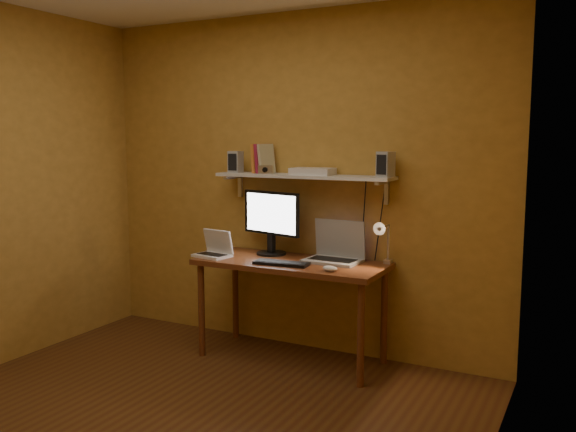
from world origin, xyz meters
The scene contains 14 objects.
room centered at (0.00, 0.00, 1.30)m, with size 3.44×3.24×2.64m.
desk centered at (0.14, 1.28, 0.66)m, with size 1.40×0.60×0.75m.
wall_shelf centered at (0.14, 1.47, 1.36)m, with size 1.40×0.25×0.21m.
monitor centered at (-0.11, 1.43, 1.03)m, with size 0.53×0.28×0.49m.
laptop centered at (0.43, 1.44, 0.83)m, with size 0.41×0.30×0.30m.
netbook centered at (-0.46, 1.17, 0.81)m, with size 0.29×0.23×0.20m.
keyboard centered at (0.14, 1.13, 0.76)m, with size 0.40×0.13×0.02m, color black.
mouse centered at (0.53, 1.09, 0.77)m, with size 0.11×0.07×0.04m, color white.
desk_lamp centered at (0.80, 1.41, 0.96)m, with size 0.09×0.23×0.38m.
speaker_left centered at (-0.44, 1.46, 1.46)m, with size 0.09×0.09×0.17m, color #999CA1.
speaker_right centered at (0.78, 1.48, 1.46)m, with size 0.10×0.10×0.18m, color #999CA1.
books centered at (-0.21, 1.49, 1.49)m, with size 0.15×0.16×0.23m.
shelf_camera centered at (-0.14, 1.39, 1.41)m, with size 0.12×0.07×0.07m.
router centered at (0.22, 1.47, 1.40)m, with size 0.31×0.21×0.05m, color white.
Camera 1 is at (2.14, -2.63, 1.65)m, focal length 38.00 mm.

